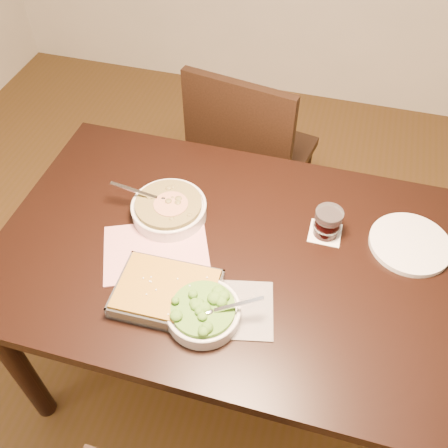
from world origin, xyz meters
name	(u,v)px	position (x,y,z in m)	size (l,w,h in m)	color
ground	(227,362)	(0.00, 0.00, 0.00)	(4.00, 4.00, 0.00)	#4E3616
table	(228,268)	(0.00, 0.00, 0.65)	(1.40, 0.90, 0.75)	black
magazine_a	(156,250)	(-0.21, -0.06, 0.75)	(0.31, 0.23, 0.01)	#B0324C
magazine_b	(225,309)	(0.05, -0.20, 0.75)	(0.26, 0.19, 0.00)	#2A2B32
coaster	(325,233)	(0.27, 0.14, 0.75)	(0.10, 0.10, 0.00)	white
stew_bowl	(169,209)	(-0.21, 0.08, 0.78)	(0.26, 0.24, 0.09)	silver
broccoli_bowl	(203,312)	(0.00, -0.24, 0.78)	(0.22, 0.20, 0.08)	silver
baking_dish	(167,293)	(-0.12, -0.21, 0.77)	(0.28, 0.21, 0.05)	silver
wine_tumbler	(328,222)	(0.27, 0.14, 0.80)	(0.08, 0.08, 0.09)	black
dinner_plate	(410,244)	(0.53, 0.16, 0.76)	(0.24, 0.24, 0.02)	silver
chair_far	(248,154)	(-0.10, 0.69, 0.53)	(0.52, 0.52, 0.95)	black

